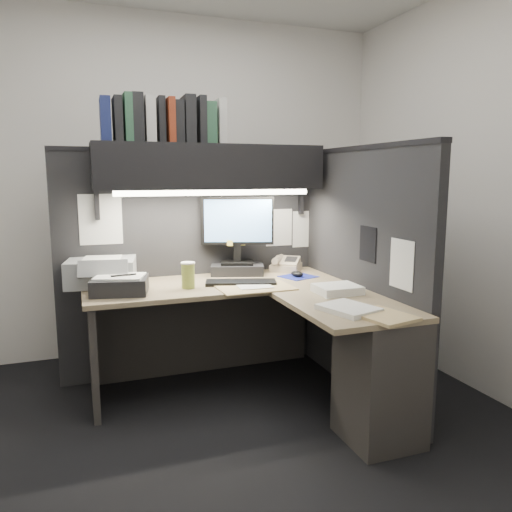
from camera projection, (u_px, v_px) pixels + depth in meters
name	position (u px, v px, depth m)	size (l,w,h in m)	color
floor	(226.00, 426.00, 2.91)	(3.50, 3.50, 0.00)	black
wall_back	(172.00, 187.00, 4.08)	(3.50, 0.04, 2.70)	white
wall_front	(384.00, 211.00, 1.30)	(3.50, 0.04, 2.70)	white
wall_right	(479.00, 190.00, 3.28)	(0.04, 3.00, 2.70)	white
partition_back	(193.00, 264.00, 3.65)	(1.90, 0.06, 1.60)	black
partition_right	(360.00, 274.00, 3.27)	(0.06, 1.50, 1.60)	black
desk	(293.00, 345.00, 2.98)	(1.70, 1.53, 0.73)	#937E5D
overhead_shelf	(210.00, 167.00, 3.40)	(1.55, 0.34, 0.30)	black
task_light_tube	(216.00, 193.00, 3.30)	(0.04, 0.04, 1.32)	white
monitor	(237.00, 244.00, 3.60)	(0.51, 0.34, 0.56)	black
keyboard	(241.00, 282.00, 3.30)	(0.46, 0.15, 0.02)	black
mousepad	(298.00, 277.00, 3.54)	(0.23, 0.20, 0.00)	navy
mouse	(297.00, 274.00, 3.53)	(0.07, 0.11, 0.04)	black
telephone	(286.00, 265.00, 3.77)	(0.21, 0.22, 0.08)	tan
coffee_cup	(188.00, 276.00, 3.18)	(0.08, 0.08, 0.16)	#BEBE4C
printer	(102.00, 272.00, 3.28)	(0.43, 0.36, 0.17)	#949799
notebook_stack	(120.00, 285.00, 3.04)	(0.33, 0.27, 0.10)	black
open_folder	(255.00, 288.00, 3.19)	(0.47, 0.31, 0.01)	tan
paper_stack_a	(337.00, 289.00, 3.05)	(0.26, 0.22, 0.05)	white
paper_stack_b	(349.00, 309.00, 2.64)	(0.23, 0.29, 0.03)	white
manila_stack	(383.00, 316.00, 2.53)	(0.24, 0.30, 0.02)	tan
binder_row	(164.00, 121.00, 3.25)	(0.81, 0.26, 0.31)	navy
pinned_papers	(260.00, 233.00, 3.40)	(1.76, 1.31, 0.51)	white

